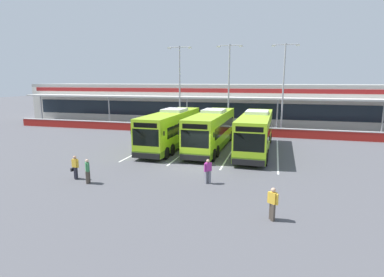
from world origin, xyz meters
The scene contains 17 objects.
ground_plane centered at (0.00, 0.00, 0.00)m, with size 200.00×200.00×0.00m, color #4C4C51.
terminal_building centered at (0.00, 26.91, 3.01)m, with size 70.00×13.00×6.00m.
red_barrier_wall centered at (0.00, 14.50, 0.56)m, with size 60.00×0.40×1.10m.
coach_bus_leftmost centered at (-4.01, 6.13, 1.79)m, with size 3.06×12.20×3.78m.
coach_bus_left_centre centered at (-0.01, 6.56, 1.79)m, with size 3.06×12.20×3.78m.
coach_bus_centre centered at (4.22, 6.26, 1.79)m, with size 3.06×12.20×3.78m.
bay_stripe_far_west centered at (-6.30, 6.00, 0.00)m, with size 0.14×13.00×0.01m, color silver.
bay_stripe_west centered at (-2.10, 6.00, 0.00)m, with size 0.14×13.00×0.01m, color silver.
bay_stripe_mid_west centered at (2.10, 6.00, 0.00)m, with size 0.14×13.00×0.01m, color silver.
bay_stripe_centre centered at (6.30, 6.00, 0.00)m, with size 0.14×13.00×0.01m, color silver.
pedestrian_with_handbag centered at (-6.99, -5.14, 0.86)m, with size 0.63×0.37×1.62m.
pedestrian_in_dark_coat centered at (5.95, -8.01, 0.87)m, with size 0.51×0.41×1.62m.
pedestrian_child centered at (-5.67, -5.68, 0.87)m, with size 0.44×0.45×1.62m.
pedestrian_near_bin centered at (1.86, -3.68, 0.87)m, with size 0.46×0.44×1.62m.
lamp_post_west centered at (-6.47, 16.81, 6.29)m, with size 3.24×0.28×11.00m.
lamp_post_centre centered at (0.11, 16.61, 6.29)m, with size 3.24×0.28×11.00m.
lamp_post_east centered at (6.74, 17.45, 6.29)m, with size 3.24×0.28×11.00m.
Camera 1 is at (5.80, -22.10, 6.58)m, focal length 28.37 mm.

